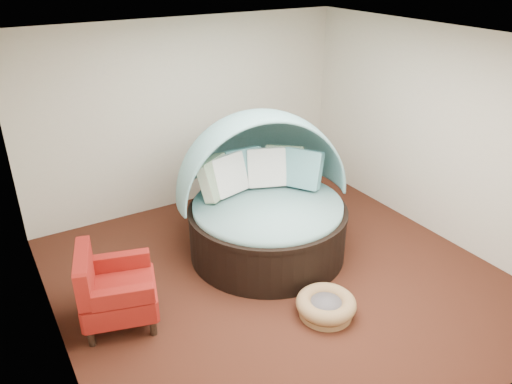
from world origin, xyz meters
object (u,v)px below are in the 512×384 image
canopy_daybed (265,190)px  red_armchair (113,290)px  side_table (104,294)px  pet_basket (326,306)px

canopy_daybed → red_armchair: canopy_daybed is taller
canopy_daybed → red_armchair: (-2.14, -0.44, -0.45)m
canopy_daybed → side_table: (-2.21, -0.29, -0.58)m
canopy_daybed → side_table: bearing=-160.1°
pet_basket → red_armchair: (-2.00, 1.07, 0.30)m
side_table → pet_basket: bearing=-30.4°
red_armchair → pet_basket: bearing=-12.2°
side_table → canopy_daybed: bearing=7.6°
pet_basket → side_table: size_ratio=1.51×
canopy_daybed → red_armchair: bearing=-155.9°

